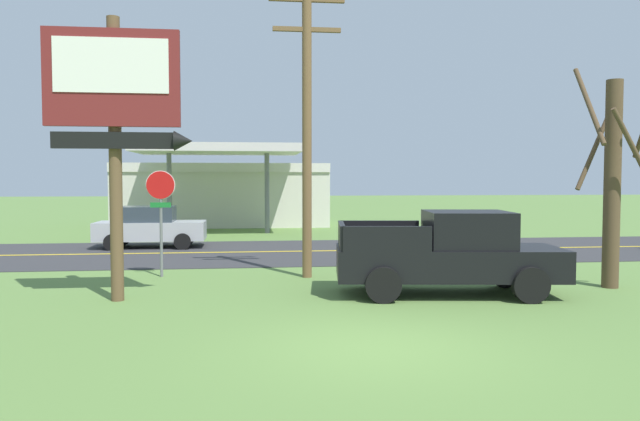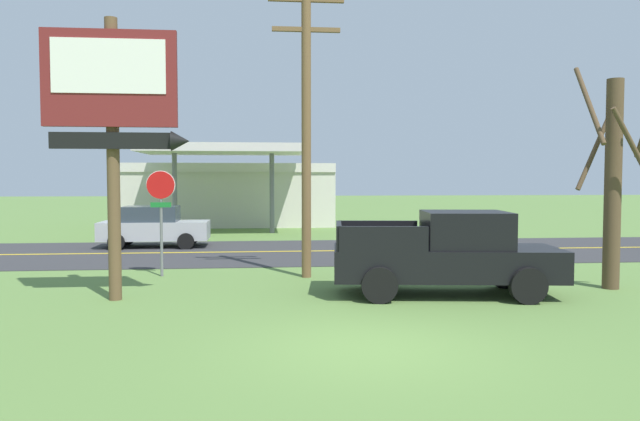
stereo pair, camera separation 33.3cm
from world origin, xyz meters
name	(u,v)px [view 1 (the left image)]	position (x,y,z in m)	size (l,w,h in m)	color
ground_plane	(378,347)	(0.00, 0.00, 0.00)	(180.00, 180.00, 0.00)	#5B7F3D
road_asphalt	(304,251)	(0.00, 13.00, 0.01)	(140.00, 8.00, 0.02)	#333335
road_centre_line	(304,251)	(0.00, 13.00, 0.02)	(126.00, 0.20, 0.01)	gold
motel_sign	(116,108)	(-4.92, 4.23, 4.27)	(3.14, 0.54, 6.26)	brown
stop_sign	(161,204)	(-4.48, 7.64, 2.03)	(0.80, 0.08, 2.95)	slate
utility_pole	(307,119)	(-0.47, 7.10, 4.34)	(2.06, 0.26, 8.07)	brown
bare_tree	(613,177)	(6.91, 4.59, 2.76)	(1.77, 1.76, 5.53)	brown
gas_station	(223,192)	(-3.53, 26.70, 1.94)	(12.00, 11.50, 4.40)	beige
pickup_black_parked_on_lawn	(451,254)	(2.64, 4.19, 0.96)	(5.40, 2.73, 1.96)	black
car_silver_mid_lane	(150,227)	(-5.93, 15.00, 0.83)	(4.20, 2.00, 1.64)	#A8AAAF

